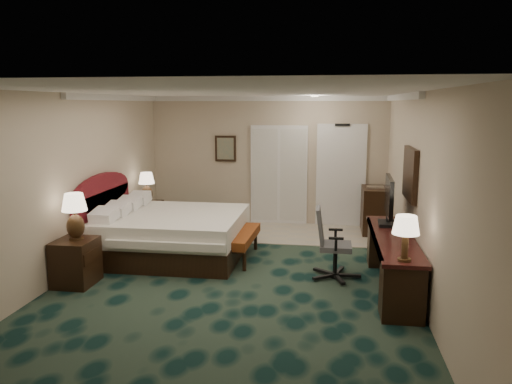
# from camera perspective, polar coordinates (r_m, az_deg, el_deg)

# --- Properties ---
(floor) EXTENTS (5.00, 7.50, 0.00)m
(floor) POSITION_cam_1_polar(r_m,az_deg,el_deg) (7.31, -2.44, -10.29)
(floor) COLOR black
(floor) RESTS_ON ground
(ceiling) EXTENTS (5.00, 7.50, 0.00)m
(ceiling) POSITION_cam_1_polar(r_m,az_deg,el_deg) (6.86, -2.61, 11.37)
(ceiling) COLOR silver
(ceiling) RESTS_ON wall_back
(wall_back) EXTENTS (5.00, 0.00, 2.70)m
(wall_back) POSITION_cam_1_polar(r_m,az_deg,el_deg) (10.63, 1.32, 3.60)
(wall_back) COLOR #BFA88F
(wall_back) RESTS_ON ground
(wall_front) EXTENTS (5.00, 0.00, 2.70)m
(wall_front) POSITION_cam_1_polar(r_m,az_deg,el_deg) (3.47, -14.57, -10.32)
(wall_front) COLOR #BFA88F
(wall_front) RESTS_ON ground
(wall_left) EXTENTS (0.00, 7.50, 2.70)m
(wall_left) POSITION_cam_1_polar(r_m,az_deg,el_deg) (7.83, -20.81, 0.64)
(wall_left) COLOR #BFA88F
(wall_left) RESTS_ON ground
(wall_right) EXTENTS (0.00, 7.50, 2.70)m
(wall_right) POSITION_cam_1_polar(r_m,az_deg,el_deg) (6.94, 18.19, -0.33)
(wall_right) COLOR #BFA88F
(wall_right) RESTS_ON ground
(crown_molding) EXTENTS (5.00, 7.50, 0.10)m
(crown_molding) POSITION_cam_1_polar(r_m,az_deg,el_deg) (6.86, -2.61, 10.96)
(crown_molding) COLOR white
(crown_molding) RESTS_ON wall_back
(tile_patch) EXTENTS (3.20, 1.70, 0.01)m
(tile_patch) POSITION_cam_1_polar(r_m,az_deg,el_deg) (9.97, 5.83, -4.75)
(tile_patch) COLOR #B0A897
(tile_patch) RESTS_ON ground
(headboard) EXTENTS (0.12, 2.00, 1.40)m
(headboard) POSITION_cam_1_polar(r_m,az_deg,el_deg) (8.79, -17.04, -2.49)
(headboard) COLOR #540E1A
(headboard) RESTS_ON ground
(entry_door) EXTENTS (1.02, 0.06, 2.18)m
(entry_door) POSITION_cam_1_polar(r_m,az_deg,el_deg) (10.56, 9.67, 1.78)
(entry_door) COLOR white
(entry_door) RESTS_ON ground
(closet_doors) EXTENTS (1.20, 0.06, 2.10)m
(closet_doors) POSITION_cam_1_polar(r_m,az_deg,el_deg) (10.60, 2.63, 1.94)
(closet_doors) COLOR beige
(closet_doors) RESTS_ON ground
(wall_art) EXTENTS (0.45, 0.06, 0.55)m
(wall_art) POSITION_cam_1_polar(r_m,az_deg,el_deg) (10.71, -3.50, 4.98)
(wall_art) COLOR slate
(wall_art) RESTS_ON wall_back
(wall_mirror) EXTENTS (0.05, 0.95, 0.75)m
(wall_mirror) POSITION_cam_1_polar(r_m,az_deg,el_deg) (7.49, 17.22, 2.00)
(wall_mirror) COLOR white
(wall_mirror) RESTS_ON wall_right
(bed) EXTENTS (2.28, 2.11, 0.72)m
(bed) POSITION_cam_1_polar(r_m,az_deg,el_deg) (8.57, -9.35, -4.83)
(bed) COLOR white
(bed) RESTS_ON ground
(nightstand_near) EXTENTS (0.52, 0.60, 0.65)m
(nightstand_near) POSITION_cam_1_polar(r_m,az_deg,el_deg) (7.58, -19.90, -7.54)
(nightstand_near) COLOR black
(nightstand_near) RESTS_ON ground
(nightstand_far) EXTENTS (0.51, 0.58, 0.64)m
(nightstand_far) POSITION_cam_1_polar(r_m,az_deg,el_deg) (10.10, -12.29, -2.91)
(nightstand_far) COLOR black
(nightstand_far) RESTS_ON ground
(lamp_near) EXTENTS (0.44, 0.44, 0.66)m
(lamp_near) POSITION_cam_1_polar(r_m,az_deg,el_deg) (7.45, -19.99, -2.64)
(lamp_near) COLOR black
(lamp_near) RESTS_ON nightstand_near
(lamp_far) EXTENTS (0.36, 0.36, 0.59)m
(lamp_far) POSITION_cam_1_polar(r_m,az_deg,el_deg) (9.99, -12.38, 0.53)
(lamp_far) COLOR black
(lamp_far) RESTS_ON nightstand_far
(bed_bench) EXTENTS (0.52, 1.38, 0.46)m
(bed_bench) POSITION_cam_1_polar(r_m,az_deg,el_deg) (8.30, -1.93, -6.12)
(bed_bench) COLOR brown
(bed_bench) RESTS_ON ground
(desk) EXTENTS (0.55, 2.55, 0.74)m
(desk) POSITION_cam_1_polar(r_m,az_deg,el_deg) (7.26, 15.27, -7.73)
(desk) COLOR black
(desk) RESTS_ON ground
(tv) EXTENTS (0.11, 0.94, 0.73)m
(tv) POSITION_cam_1_polar(r_m,az_deg,el_deg) (7.72, 14.95, -1.04)
(tv) COLOR black
(tv) RESTS_ON desk
(desk_lamp) EXTENTS (0.39, 0.39, 0.55)m
(desk_lamp) POSITION_cam_1_polar(r_m,az_deg,el_deg) (6.03, 16.71, -5.06)
(desk_lamp) COLOR black
(desk_lamp) RESTS_ON desk
(desk_chair) EXTENTS (0.61, 0.58, 1.05)m
(desk_chair) POSITION_cam_1_polar(r_m,az_deg,el_deg) (7.43, 9.09, -5.82)
(desk_chair) COLOR #535353
(desk_chair) RESTS_ON ground
(minibar) EXTENTS (0.48, 0.86, 0.91)m
(minibar) POSITION_cam_1_polar(r_m,az_deg,el_deg) (10.19, 13.35, -2.05)
(minibar) COLOR black
(minibar) RESTS_ON ground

